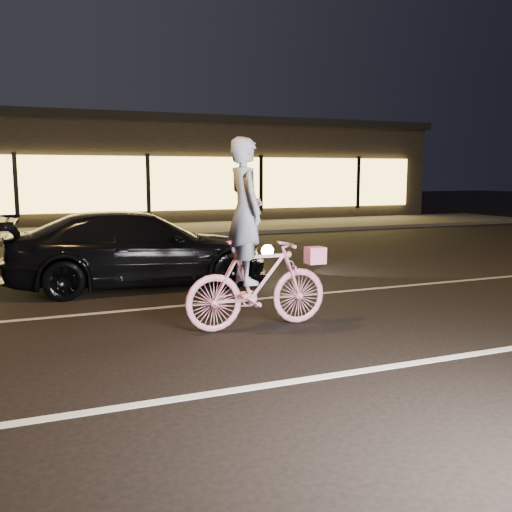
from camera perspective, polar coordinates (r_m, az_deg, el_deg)
name	(u,v)px	position (r m, az deg, el deg)	size (l,w,h in m)	color
ground	(376,324)	(7.83, 11.88, -6.68)	(90.00, 90.00, 0.00)	black
lane_stripe_near	(454,357)	(6.69, 19.16, -9.53)	(60.00, 0.12, 0.01)	silver
lane_stripe_far	(307,294)	(9.50, 5.14, -3.85)	(60.00, 0.10, 0.01)	gray
sidewalk	(160,230)	(19.81, -9.57, 2.58)	(30.00, 4.00, 0.12)	#383533
storefront	(128,169)	(25.58, -12.64, 8.45)	(25.40, 8.42, 4.20)	black
cyclist	(254,262)	(7.28, -0.17, -0.63)	(1.94, 0.67, 2.44)	#E52E61
sedan	(140,249)	(10.29, -11.56, 0.69)	(4.66, 2.03, 1.33)	black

